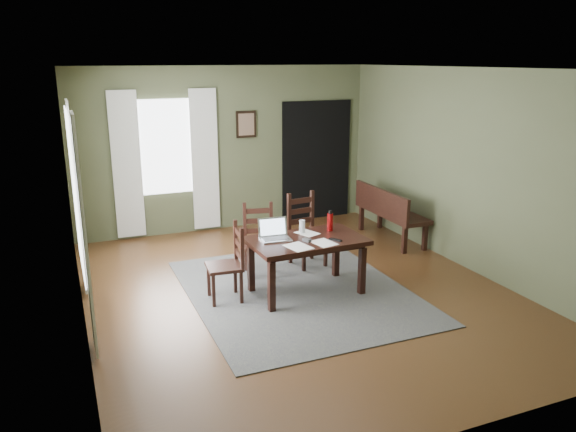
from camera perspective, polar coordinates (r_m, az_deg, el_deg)
name	(u,v)px	position (r m, az deg, el deg)	size (l,w,h in m)	color
ground	(297,292)	(7.08, 0.94, -7.68)	(5.00, 6.00, 0.01)	#492C16
room_shell	(298,148)	(6.57, 1.01, 6.94)	(5.02, 6.02, 2.71)	#4C5336
rug	(297,291)	(7.07, 0.94, -7.60)	(2.60, 3.20, 0.01)	#444444
dining_table	(306,245)	(6.82, 1.88, -2.99)	(1.42, 0.88, 0.69)	black
chair_end	(228,264)	(6.71, -6.08, -4.86)	(0.44, 0.44, 0.93)	black
chair_back_left	(259,241)	(7.48, -2.94, -2.52)	(0.50, 0.50, 0.95)	black
chair_back_right	(306,231)	(7.81, 1.84, -1.49)	(0.50, 0.50, 1.01)	black
bench	(388,210)	(9.00, 10.14, 0.65)	(0.48, 1.50, 0.85)	black
laptop	(274,234)	(6.77, -1.40, -1.80)	(0.38, 0.31, 0.24)	#B7B7BC
computer_mouse	(307,240)	(6.68, 1.92, -2.46)	(0.06, 0.10, 0.03)	#3F3F42
tv_remote	(335,240)	(6.75, 4.84, -2.41)	(0.05, 0.17, 0.02)	black
drinking_glass	(302,227)	(6.99, 1.45, -1.08)	(0.07, 0.07, 0.16)	silver
water_bottle	(330,222)	(7.08, 4.29, -0.56)	(0.08, 0.08, 0.26)	#9E0C0D
paper_b	(324,243)	(6.64, 3.66, -2.74)	(0.23, 0.30, 0.00)	white
paper_c	(307,233)	(7.00, 1.96, -1.75)	(0.21, 0.28, 0.00)	white
paper_e	(298,247)	(6.50, 1.05, -3.14)	(0.24, 0.32, 0.00)	white
window_left	(75,192)	(6.31, -20.86, 2.25)	(0.01, 1.30, 1.70)	white
window_back	(166,147)	(9.17, -12.33, 6.86)	(1.00, 0.01, 1.50)	white
curtain_left_near	(85,237)	(5.58, -19.97, -2.01)	(0.03, 0.48, 2.30)	silver
curtain_left_far	(76,198)	(7.16, -20.70, 1.73)	(0.03, 0.48, 2.30)	silver
curtain_back_left	(127,166)	(9.09, -16.06, 4.94)	(0.44, 0.03, 2.30)	silver
curtain_back_right	(205,160)	(9.31, -8.44, 5.62)	(0.44, 0.03, 2.30)	silver
framed_picture	(246,124)	(9.46, -4.28, 9.27)	(0.34, 0.03, 0.44)	black
doorway_back	(316,161)	(10.04, 2.89, 5.63)	(1.30, 0.03, 2.10)	black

